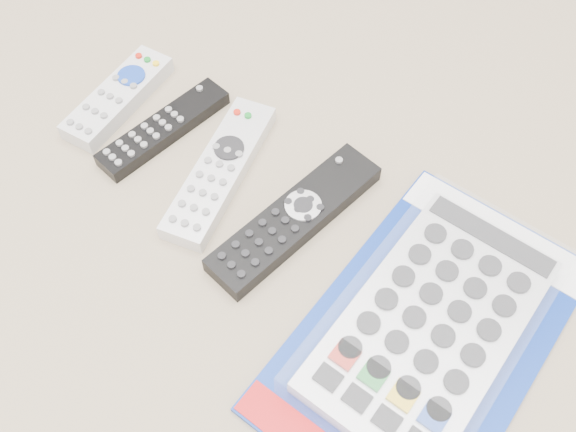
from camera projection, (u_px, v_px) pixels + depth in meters
The scene contains 5 objects.
remote_small_grey at pixel (118, 97), 0.82m from camera, with size 0.06×0.17×0.03m.
remote_slim_black at pixel (163, 128), 0.80m from camera, with size 0.08×0.19×0.02m.
remote_silver_dvd at pixel (220, 170), 0.76m from camera, with size 0.09×0.22×0.02m.
remote_large_black at pixel (295, 218), 0.72m from camera, with size 0.10×0.24×0.03m.
jumbo_remote_packaged at pixel (431, 324), 0.64m from camera, with size 0.24×0.37×0.05m.
Camera 1 is at (0.29, -0.33, 0.62)m, focal length 40.00 mm.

